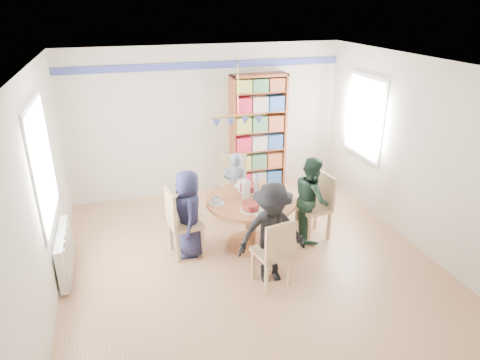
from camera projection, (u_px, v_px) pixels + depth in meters
name	position (u px, v px, depth m)	size (l,w,h in m)	color
ground	(248.00, 258.00, 6.08)	(5.00, 5.00, 0.00)	tan
room_shell	(213.00, 132.00, 6.13)	(5.00, 5.00, 5.00)	white
radiator	(65.00, 253.00, 5.58)	(0.12, 1.00, 0.60)	silver
dining_table	(251.00, 211.00, 6.21)	(1.30, 1.30, 0.75)	brown
chair_left	(180.00, 220.00, 5.96)	(0.50, 0.50, 1.01)	tan
chair_right	(318.00, 203.00, 6.49)	(0.50, 0.50, 1.00)	tan
chair_far	(233.00, 183.00, 7.15)	(0.55, 0.55, 1.03)	tan
chair_near	(275.00, 250.00, 5.32)	(0.49, 0.49, 0.95)	tan
person_left	(189.00, 214.00, 5.97)	(0.62, 0.41, 1.27)	#191B38
person_right	(311.00, 199.00, 6.39)	(0.63, 0.49, 1.30)	#183124
person_far	(236.00, 186.00, 6.98)	(0.42, 0.28, 1.16)	gray
person_near	(272.00, 234.00, 5.38)	(0.88, 0.51, 1.36)	black
bookshelf	(258.00, 134.00, 7.97)	(1.04, 0.31, 2.18)	brown
tableware	(249.00, 194.00, 6.12)	(1.21, 1.21, 0.32)	white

